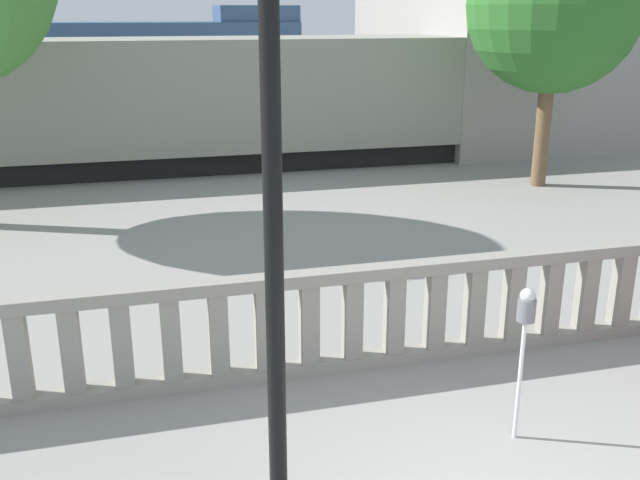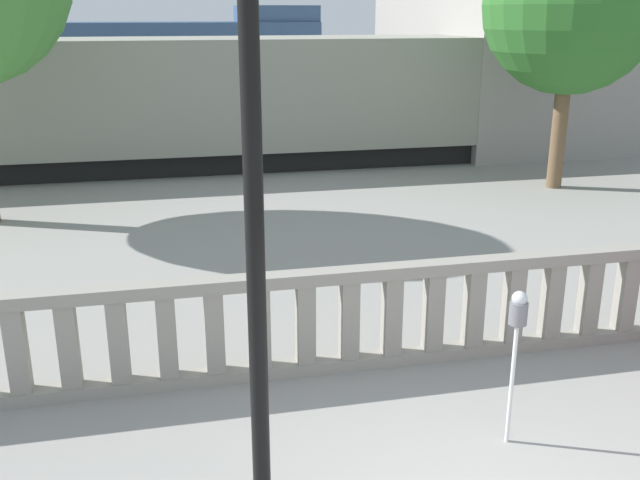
# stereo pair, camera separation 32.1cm
# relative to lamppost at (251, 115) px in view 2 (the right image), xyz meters

# --- Properties ---
(balustrade) EXTENTS (14.13, 0.24, 1.21)m
(balustrade) POSITION_rel_lamppost_xyz_m (1.58, 2.30, -2.64)
(balustrade) COLOR gray
(balustrade) RESTS_ON ground
(lamppost) EXTENTS (0.37, 0.37, 5.68)m
(lamppost) POSITION_rel_lamppost_xyz_m (0.00, 0.00, 0.00)
(lamppost) COLOR black
(lamppost) RESTS_ON ground
(parking_meter) EXTENTS (0.17, 0.17, 1.54)m
(parking_meter) POSITION_rel_lamppost_xyz_m (2.43, 0.54, -2.01)
(parking_meter) COLOR silver
(parking_meter) RESTS_ON ground
(train_near) EXTENTS (29.62, 2.97, 3.88)m
(train_near) POSITION_rel_lamppost_xyz_m (-0.02, 13.97, -1.52)
(train_near) COLOR black
(train_near) RESTS_ON ground
(train_far) EXTENTS (20.06, 2.90, 4.14)m
(train_far) POSITION_rel_lamppost_xyz_m (-4.29, 23.85, -1.38)
(train_far) COLOR black
(train_far) RESTS_ON ground
(tree_left) EXTENTS (3.85, 3.85, 5.98)m
(tree_left) POSITION_rel_lamppost_xyz_m (8.27, 9.83, 0.79)
(tree_left) COLOR brown
(tree_left) RESTS_ON ground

